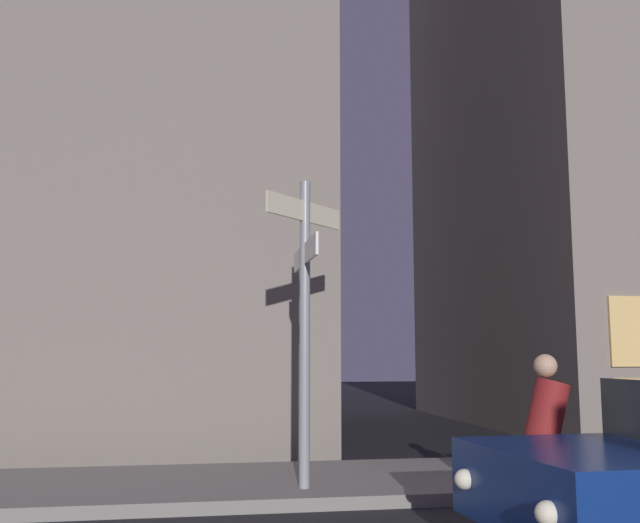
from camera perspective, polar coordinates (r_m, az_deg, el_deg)
The scene contains 3 objects.
sidewalk_kerb at distance 9.13m, azimuth 3.68°, elevation -17.11°, with size 40.00×2.55×0.14m, color gray.
signpost at distance 8.16m, azimuth -1.22°, elevation -3.15°, with size 1.01×1.71×3.47m.
cyclist at distance 7.20m, azimuth 18.17°, elevation -13.93°, with size 1.82×0.35×1.61m.
Camera 1 is at (-2.06, -1.96, 1.61)m, focal length 40.04 mm.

